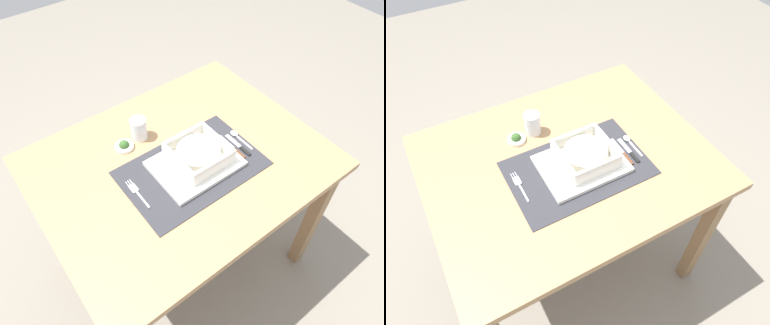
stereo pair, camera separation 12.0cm
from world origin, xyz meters
TOP-DOWN VIEW (x-y plane):
  - ground_plane at (0.00, 0.00)m, footprint 6.00×6.00m
  - dining_table at (0.00, 0.00)m, footprint 0.98×0.78m
  - placemat at (0.01, -0.05)m, footprint 0.48×0.31m
  - serving_plate at (0.03, -0.05)m, footprint 0.29×0.22m
  - porridge_bowl at (0.05, -0.05)m, footprint 0.18×0.18m
  - fork at (-0.20, -0.03)m, footprint 0.02×0.13m
  - spoon at (0.23, -0.03)m, footprint 0.02×0.11m
  - butter_knife at (0.21, -0.08)m, footprint 0.01×0.13m
  - bread_knife at (0.18, -0.07)m, footprint 0.01×0.14m
  - drinking_glass at (-0.05, 0.18)m, footprint 0.06×0.06m
  - condiment_saucer at (-0.12, 0.17)m, footprint 0.07×0.07m

SIDE VIEW (x-z plane):
  - ground_plane at x=0.00m, z-range 0.00..0.00m
  - dining_table at x=0.00m, z-range 0.27..1.01m
  - placemat at x=0.01m, z-range 0.74..0.74m
  - fork at x=-0.20m, z-range 0.74..0.75m
  - butter_knife at x=0.21m, z-range 0.74..0.75m
  - bread_knife at x=0.18m, z-range 0.74..0.75m
  - spoon at x=0.23m, z-range 0.74..0.75m
  - condiment_saucer at x=-0.12m, z-range 0.73..0.77m
  - serving_plate at x=0.03m, z-range 0.74..0.76m
  - drinking_glass at x=-0.05m, z-range 0.74..0.82m
  - porridge_bowl at x=0.05m, z-range 0.75..0.81m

